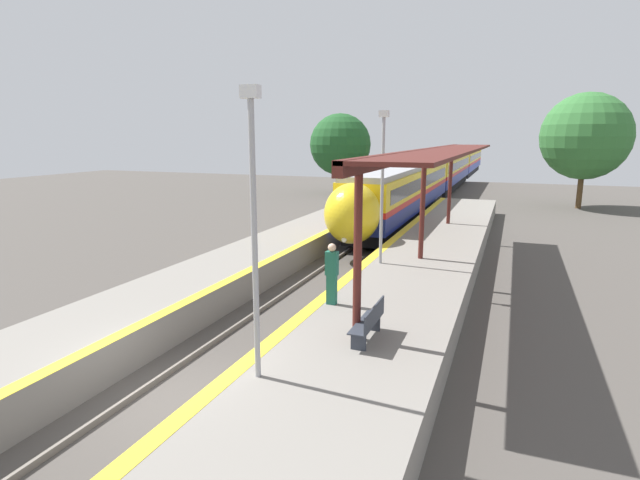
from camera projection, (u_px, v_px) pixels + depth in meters
ground_plane at (169, 398)px, 11.46m from camera, size 120.00×120.00×0.00m
rail_left at (144, 389)px, 11.70m from camera, size 0.08×90.00×0.15m
rail_right at (195, 401)px, 11.19m from camera, size 0.08×90.00×0.15m
train at (446, 170)px, 54.31m from camera, size 2.75×70.42×3.91m
platform_right at (321, 409)px, 10.02m from camera, size 4.20×64.00×1.05m
platform_left at (60, 354)px, 12.52m from camera, size 3.27×64.00×1.05m
platform_bench at (370, 322)px, 12.00m from camera, size 0.44×1.70×0.89m
person_waiting at (332, 273)px, 14.51m from camera, size 0.36×0.24×1.82m
railway_signal at (377, 186)px, 35.17m from camera, size 0.28×0.28×4.00m
lamppost_near at (254, 219)px, 9.62m from camera, size 0.36×0.20×5.77m
lamppost_mid at (382, 179)px, 18.75m from camera, size 0.36×0.20×5.77m
station_canopy at (440, 156)px, 19.13m from camera, size 2.02×20.55×4.38m
background_tree_left at (340, 145)px, 51.08m from camera, size 6.26×6.26×8.16m
background_tree_right at (586, 136)px, 40.29m from camera, size 6.97×6.97×9.35m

